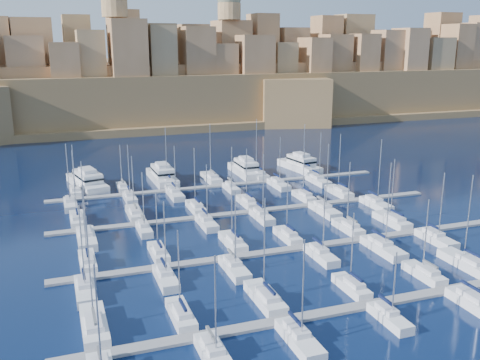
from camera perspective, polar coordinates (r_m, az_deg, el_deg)
name	(u,v)px	position (r m, az deg, el deg)	size (l,w,h in m)	color
ground	(272,227)	(104.80, 3.48, -5.03)	(600.00, 600.00, 0.00)	black
pontoon_near	(370,305)	(77.23, 13.67, -12.80)	(84.00, 2.00, 0.40)	slate
pontoon_mid_near	(299,248)	(94.54, 6.36, -7.21)	(84.00, 2.00, 0.40)	slate
pontoon_mid_far	(254,211)	(113.49, 1.50, -3.34)	(84.00, 2.00, 0.40)	slate
pontoon_far	(222,186)	(133.38, -1.91, -0.59)	(84.00, 2.00, 0.40)	slate
sailboat_0	(94,326)	(71.53, -15.28, -14.75)	(3.07, 10.24, 15.26)	silver
sailboat_1	(181,315)	(72.03, -6.30, -14.10)	(2.50, 8.34, 12.49)	silver
sailboat_2	(265,298)	(75.83, 2.72, -12.43)	(2.90, 9.67, 15.28)	silver
sailboat_3	(352,287)	(80.58, 11.83, -11.07)	(2.32, 7.74, 12.09)	silver
sailboat_4	(425,273)	(87.67, 19.08, -9.40)	(2.42, 8.07, 12.72)	silver
sailboat_5	(466,263)	(93.93, 23.00, -8.12)	(3.07, 10.22, 15.43)	silver
sailboat_7	(215,356)	(63.64, -2.71, -18.22)	(2.69, 8.96, 13.43)	silver
sailboat_8	(299,339)	(66.95, 6.35, -16.49)	(2.70, 9.00, 13.89)	silver
sailboat_9	(389,317)	(73.63, 15.64, -13.94)	(2.23, 7.43, 10.19)	silver
sailboat_10	(477,304)	(80.70, 23.95, -12.03)	(2.88, 9.60, 12.82)	silver
sailboat_12	(88,261)	(90.58, -15.95, -8.35)	(2.50, 8.34, 12.86)	silver
sailboat_13	(159,253)	(91.70, -8.68, -7.66)	(2.44, 8.13, 11.35)	silver
sailboat_14	(233,242)	(95.19, -0.76, -6.61)	(2.68, 8.92, 14.10)	silver
sailboat_15	(288,236)	(98.48, 5.10, -5.95)	(2.41, 8.03, 11.25)	silver
sailboat_16	(348,227)	(104.39, 11.48, -4.96)	(2.54, 8.47, 13.66)	silver
sailboat_17	(392,220)	(110.31, 15.93, -4.16)	(2.89, 9.64, 13.32)	silver
sailboat_18	(85,290)	(80.99, -16.18, -11.20)	(2.70, 8.98, 13.87)	silver
sailboat_19	(166,278)	(82.42, -7.93, -10.27)	(2.56, 8.52, 13.14)	silver
sailboat_20	(234,268)	(84.85, -0.62, -9.35)	(2.66, 8.85, 13.64)	silver
sailboat_21	(321,255)	(90.76, 8.63, -7.88)	(2.54, 8.48, 13.01)	silver
sailboat_22	(383,247)	(95.83, 15.00, -6.97)	(3.05, 10.16, 16.18)	silver
sailboat_23	(436,238)	(102.98, 20.17, -5.87)	(2.72, 9.05, 13.37)	silver
sailboat_24	(77,219)	(111.53, -16.96, -4.03)	(2.71, 9.03, 14.98)	silver
sailboat_25	(135,213)	(112.51, -11.16, -3.50)	(2.74, 9.14, 13.00)	silver
sailboat_26	(196,207)	(114.68, -4.73, -2.91)	(2.57, 8.57, 13.84)	silver
sailboat_27	(247,202)	(118.05, 0.78, -2.35)	(2.56, 8.52, 12.91)	silver
sailboat_28	(304,196)	(123.15, 6.83, -1.74)	(2.42, 8.05, 12.02)	silver
sailboat_29	(339,192)	(128.02, 10.55, -1.24)	(2.75, 9.18, 14.71)	silver
sailboat_30	(86,238)	(100.69, -16.06, -5.98)	(3.14, 10.46, 15.40)	silver
sailboat_31	(144,229)	(103.13, -10.20, -5.16)	(2.22, 7.39, 12.15)	silver
sailboat_32	(207,223)	(105.05, -3.58, -4.56)	(2.57, 8.56, 12.82)	silver
sailboat_33	(262,216)	(108.72, 2.34, -3.87)	(2.53, 8.42, 14.01)	silver
sailboat_34	(325,210)	(113.91, 9.00, -3.16)	(2.92, 9.74, 15.26)	silver
sailboat_35	(376,204)	(120.47, 14.29, -2.45)	(2.82, 9.39, 15.39)	silver
sailboat_36	(76,191)	(132.31, -17.14, -1.14)	(2.50, 8.33, 12.11)	silver
sailboat_37	(122,187)	(132.72, -12.44, -0.79)	(2.25, 7.49, 11.44)	silver
sailboat_38	(168,182)	(135.66, -7.74, -0.21)	(3.01, 10.02, 14.81)	silver
sailboat_39	(211,178)	(138.49, -3.08, 0.21)	(3.08, 10.27, 15.14)	silver
sailboat_40	(257,174)	(142.52, 1.83, 0.64)	(3.08, 10.28, 15.71)	silver
sailboat_41	(304,171)	(147.43, 6.88, 1.01)	(2.70, 9.01, 13.78)	silver
sailboat_42	(70,204)	(122.29, -17.64, -2.45)	(2.65, 8.84, 14.48)	silver
sailboat_43	(130,198)	(123.68, -11.66, -1.87)	(2.38, 7.93, 13.31)	silver
sailboat_44	(175,194)	(124.95, -6.94, -1.50)	(2.67, 8.91, 12.53)	silver
sailboat_45	(231,188)	(129.22, -0.94, -0.86)	(2.25, 7.51, 11.19)	silver
sailboat_46	(279,184)	(132.78, 4.13, -0.45)	(2.73, 9.10, 12.97)	silver
sailboat_47	(318,181)	(137.32, 8.33, -0.06)	(2.80, 9.34, 13.46)	silver
motor_yacht_a	(87,181)	(137.24, -15.96, -0.06)	(9.32, 19.01, 5.25)	silver
motor_yacht_b	(162,175)	(138.84, -8.28, 0.52)	(5.40, 16.94, 5.25)	silver
motor_yacht_c	(245,169)	(144.41, 0.59, 1.23)	(4.91, 15.98, 5.25)	silver
motor_yacht_d	(300,164)	(150.69, 6.43, 1.71)	(7.11, 16.44, 5.25)	silver
fortified_city	(138,87)	(249.76, -10.80, 9.69)	(460.00, 108.95, 59.52)	brown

